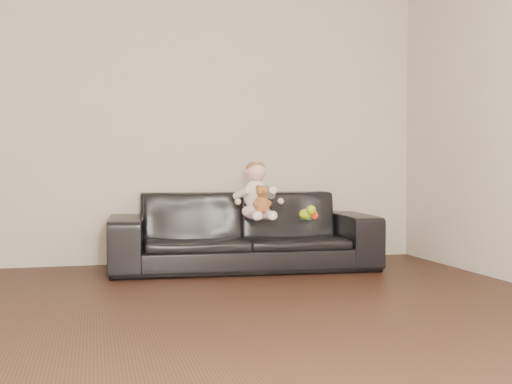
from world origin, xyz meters
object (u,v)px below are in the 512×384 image
object	(u,v)px
sofa	(243,231)
baby	(256,194)
teddy_bear	(262,200)
toy_rattle	(314,216)
toy_green	(306,214)
toy_blue_disc	(307,218)

from	to	relation	value
sofa	baby	size ratio (longest dim) A/B	4.58
baby	teddy_bear	distance (m)	0.15
baby	toy_rattle	xyz separation A→B (m)	(0.43, -0.16, -0.17)
baby	teddy_bear	xyz separation A→B (m)	(0.01, -0.14, -0.04)
baby	toy_green	distance (m)	0.43
sofa	toy_rattle	distance (m)	0.60
sofa	toy_rattle	xyz separation A→B (m)	(0.52, -0.28, 0.13)
toy_green	toy_rattle	distance (m)	0.07
toy_green	toy_rattle	size ratio (longest dim) A/B	1.91
baby	toy_rattle	distance (m)	0.50
teddy_bear	toy_rattle	world-z (taller)	teddy_bear
sofa	teddy_bear	xyz separation A→B (m)	(0.09, -0.26, 0.26)
toy_rattle	sofa	bearing A→B (deg)	151.52
toy_green	teddy_bear	bearing A→B (deg)	-177.58
teddy_bear	toy_rattle	bearing A→B (deg)	-10.72
toy_blue_disc	teddy_bear	bearing A→B (deg)	-170.48
toy_blue_disc	toy_green	bearing A→B (deg)	-118.91
baby	toy_rattle	bearing A→B (deg)	-30.70
sofa	baby	world-z (taller)	baby
baby	toy_blue_disc	bearing A→B (deg)	-20.78
baby	toy_rattle	world-z (taller)	baby
toy_rattle	teddy_bear	bearing A→B (deg)	176.94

